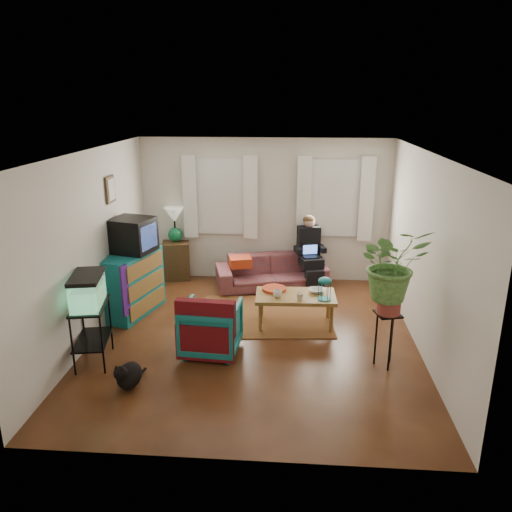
# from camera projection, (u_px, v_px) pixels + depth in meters

# --- Properties ---
(floor) EXTENTS (4.50, 5.00, 0.01)m
(floor) POSITION_uv_depth(u_px,v_px,m) (254.00, 338.00, 7.08)
(floor) COLOR #4F2B14
(floor) RESTS_ON ground
(ceiling) EXTENTS (4.50, 5.00, 0.01)m
(ceiling) POSITION_uv_depth(u_px,v_px,m) (254.00, 153.00, 6.29)
(ceiling) COLOR white
(ceiling) RESTS_ON wall_back
(wall_back) EXTENTS (4.50, 0.01, 2.60)m
(wall_back) POSITION_uv_depth(u_px,v_px,m) (265.00, 211.00, 9.06)
(wall_back) COLOR silver
(wall_back) RESTS_ON floor
(wall_front) EXTENTS (4.50, 0.01, 2.60)m
(wall_front) POSITION_uv_depth(u_px,v_px,m) (231.00, 335.00, 4.31)
(wall_front) COLOR silver
(wall_front) RESTS_ON floor
(wall_left) EXTENTS (0.01, 5.00, 2.60)m
(wall_left) POSITION_uv_depth(u_px,v_px,m) (91.00, 247.00, 6.85)
(wall_left) COLOR silver
(wall_left) RESTS_ON floor
(wall_right) EXTENTS (0.01, 5.00, 2.60)m
(wall_right) POSITION_uv_depth(u_px,v_px,m) (425.00, 255.00, 6.52)
(wall_right) COLOR silver
(wall_right) RESTS_ON floor
(window_left) EXTENTS (1.08, 0.04, 1.38)m
(window_left) POSITION_uv_depth(u_px,v_px,m) (221.00, 197.00, 9.02)
(window_left) COLOR white
(window_left) RESTS_ON wall_back
(window_right) EXTENTS (1.08, 0.04, 1.38)m
(window_right) POSITION_uv_depth(u_px,v_px,m) (335.00, 198.00, 8.88)
(window_right) COLOR white
(window_right) RESTS_ON wall_back
(curtains_left) EXTENTS (1.36, 0.06, 1.50)m
(curtains_left) POSITION_uv_depth(u_px,v_px,m) (220.00, 197.00, 8.95)
(curtains_left) COLOR white
(curtains_left) RESTS_ON wall_back
(curtains_right) EXTENTS (1.36, 0.06, 1.50)m
(curtains_right) POSITION_uv_depth(u_px,v_px,m) (335.00, 199.00, 8.80)
(curtains_right) COLOR white
(curtains_right) RESTS_ON wall_back
(picture_frame) EXTENTS (0.04, 0.32, 0.40)m
(picture_frame) POSITION_uv_depth(u_px,v_px,m) (111.00, 189.00, 7.46)
(picture_frame) COLOR #3D2616
(picture_frame) RESTS_ON wall_left
(area_rug) EXTENTS (2.12, 1.75, 0.01)m
(area_rug) POSITION_uv_depth(u_px,v_px,m) (266.00, 315.00, 7.80)
(area_rug) COLOR maroon
(area_rug) RESTS_ON floor
(sofa) EXTENTS (2.07, 1.22, 0.76)m
(sofa) POSITION_uv_depth(u_px,v_px,m) (271.00, 267.00, 8.90)
(sofa) COLOR brown
(sofa) RESTS_ON floor
(seated_person) EXTENTS (0.62, 0.70, 1.16)m
(seated_person) POSITION_uv_depth(u_px,v_px,m) (310.00, 254.00, 8.96)
(seated_person) COLOR black
(seated_person) RESTS_ON sofa
(side_table) EXTENTS (0.57, 0.57, 0.71)m
(side_table) POSITION_uv_depth(u_px,v_px,m) (177.00, 260.00, 9.36)
(side_table) COLOR #372514
(side_table) RESTS_ON floor
(table_lamp) EXTENTS (0.43, 0.43, 0.65)m
(table_lamp) POSITION_uv_depth(u_px,v_px,m) (175.00, 225.00, 9.16)
(table_lamp) COLOR white
(table_lamp) RESTS_ON side_table
(dresser) EXTENTS (0.83, 1.21, 0.99)m
(dresser) POSITION_uv_depth(u_px,v_px,m) (131.00, 283.00, 7.78)
(dresser) COLOR #115467
(dresser) RESTS_ON floor
(crt_tv) EXTENTS (0.73, 0.69, 0.53)m
(crt_tv) POSITION_uv_depth(u_px,v_px,m) (132.00, 235.00, 7.64)
(crt_tv) COLOR black
(crt_tv) RESTS_ON dresser
(aquarium_stand) EXTENTS (0.52, 0.77, 0.79)m
(aquarium_stand) POSITION_uv_depth(u_px,v_px,m) (92.00, 334.00, 6.34)
(aquarium_stand) COLOR black
(aquarium_stand) RESTS_ON floor
(aquarium) EXTENTS (0.47, 0.70, 0.42)m
(aquarium) POSITION_uv_depth(u_px,v_px,m) (87.00, 290.00, 6.16)
(aquarium) COLOR #7FD899
(aquarium) RESTS_ON aquarium_stand
(black_cat) EXTENTS (0.37, 0.48, 0.37)m
(black_cat) POSITION_uv_depth(u_px,v_px,m) (129.00, 373.00, 5.84)
(black_cat) COLOR black
(black_cat) RESTS_ON floor
(armchair) EXTENTS (0.79, 0.74, 0.76)m
(armchair) POSITION_uv_depth(u_px,v_px,m) (211.00, 325.00, 6.61)
(armchair) COLOR #106063
(armchair) RESTS_ON floor
(serape_throw) EXTENTS (0.77, 0.23, 0.62)m
(serape_throw) POSITION_uv_depth(u_px,v_px,m) (205.00, 324.00, 6.29)
(serape_throw) COLOR #9E0A0A
(serape_throw) RESTS_ON armchair
(coffee_table) EXTENTS (1.19, 0.68, 0.49)m
(coffee_table) POSITION_uv_depth(u_px,v_px,m) (295.00, 310.00, 7.43)
(coffee_table) COLOR brown
(coffee_table) RESTS_ON floor
(cup_a) EXTENTS (0.14, 0.14, 0.10)m
(cup_a) POSITION_uv_depth(u_px,v_px,m) (278.00, 294.00, 7.25)
(cup_a) COLOR white
(cup_a) RESTS_ON coffee_table
(cup_b) EXTENTS (0.11, 0.11, 0.10)m
(cup_b) POSITION_uv_depth(u_px,v_px,m) (300.00, 297.00, 7.16)
(cup_b) COLOR beige
(cup_b) RESTS_ON coffee_table
(bowl) EXTENTS (0.24, 0.24, 0.06)m
(bowl) POSITION_uv_depth(u_px,v_px,m) (317.00, 291.00, 7.44)
(bowl) COLOR white
(bowl) RESTS_ON coffee_table
(snack_tray) EXTENTS (0.37, 0.37, 0.04)m
(snack_tray) POSITION_uv_depth(u_px,v_px,m) (274.00, 289.00, 7.52)
(snack_tray) COLOR #B21414
(snack_tray) RESTS_ON coffee_table
(birdcage) EXTENTS (0.20, 0.20, 0.34)m
(birdcage) POSITION_uv_depth(u_px,v_px,m) (325.00, 288.00, 7.14)
(birdcage) COLOR #115B6B
(birdcage) RESTS_ON coffee_table
(plant_stand) EXTENTS (0.38, 0.38, 0.73)m
(plant_stand) POSITION_uv_depth(u_px,v_px,m) (386.00, 340.00, 6.25)
(plant_stand) COLOR black
(plant_stand) RESTS_ON floor
(potted_plant) EXTENTS (0.98, 0.90, 0.92)m
(potted_plant) POSITION_uv_depth(u_px,v_px,m) (391.00, 275.00, 5.99)
(potted_plant) COLOR #599947
(potted_plant) RESTS_ON plant_stand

